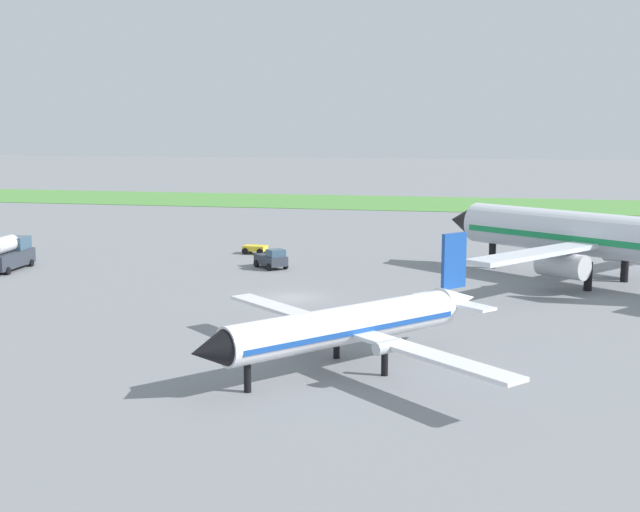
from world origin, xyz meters
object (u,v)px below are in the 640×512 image
fuel_truck_near_gate (8,254)px  pushback_tug_by_runway (272,259)px  baggage_cart_midfield (255,249)px  airplane_foreground_turboprop (351,324)px  airplane_midfield_jet (597,236)px

fuel_truck_near_gate → pushback_tug_by_runway: 24.87m
baggage_cart_midfield → airplane_foreground_turboprop: bearing=118.1°
fuel_truck_near_gate → baggage_cart_midfield: bearing=-59.1°
airplane_midfield_jet → pushback_tug_by_runway: size_ratio=7.33×
airplane_midfield_jet → airplane_foreground_turboprop: 33.06m
airplane_foreground_turboprop → baggage_cart_midfield: size_ratio=7.47×
airplane_foreground_turboprop → baggage_cart_midfield: bearing=-115.5°
airplane_midfield_jet → fuel_truck_near_gate: 53.64m
airplane_foreground_turboprop → pushback_tug_by_runway: airplane_foreground_turboprop is taller
airplane_foreground_turboprop → pushback_tug_by_runway: (-13.14, 30.58, -1.65)m
fuel_truck_near_gate → airplane_midfield_jet: bearing=-90.6°
fuel_truck_near_gate → pushback_tug_by_runway: bearing=-80.9°
airplane_midfield_jet → baggage_cart_midfield: bearing=19.8°
airplane_midfield_jet → pushback_tug_by_runway: airplane_midfield_jet is taller
airplane_foreground_turboprop → airplane_midfield_jet: bearing=-168.8°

